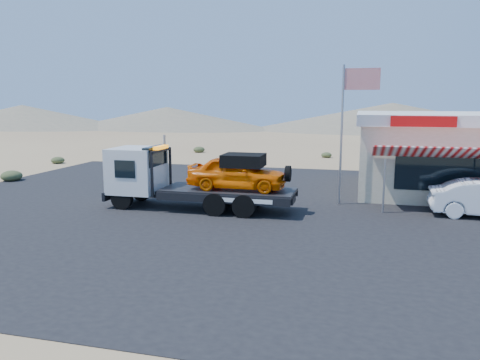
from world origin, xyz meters
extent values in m
plane|color=#937454|center=(0.00, 0.00, 0.00)|extent=(120.00, 120.00, 0.00)
cube|color=black|center=(2.00, 3.00, 0.01)|extent=(32.00, 24.00, 0.02)
cylinder|color=black|center=(-4.08, 1.22, 0.48)|extent=(0.91, 0.27, 0.91)
cylinder|color=black|center=(-4.08, 3.05, 0.48)|extent=(0.91, 0.27, 0.91)
cylinder|color=black|center=(0.03, 1.22, 0.48)|extent=(0.91, 0.50, 0.91)
cylinder|color=black|center=(0.03, 3.05, 0.48)|extent=(0.91, 0.50, 0.91)
cylinder|color=black|center=(1.21, 1.22, 0.48)|extent=(0.91, 0.50, 0.91)
cylinder|color=black|center=(1.21, 3.05, 0.48)|extent=(0.91, 0.50, 0.91)
cube|color=black|center=(-0.70, 2.14, 0.61)|extent=(7.49, 0.91, 0.27)
cube|color=silver|center=(-3.81, 2.14, 1.57)|extent=(2.01, 2.15, 1.92)
cube|color=black|center=(-2.94, 2.14, 2.21)|extent=(0.32, 1.83, 0.82)
cube|color=black|center=(-2.67, 2.14, 1.53)|extent=(0.09, 2.01, 1.83)
cube|color=orange|center=(-2.67, 2.14, 2.58)|extent=(0.23, 1.10, 0.14)
cube|color=black|center=(0.30, 2.14, 0.86)|extent=(5.48, 2.10, 0.14)
imported|color=#F06203|center=(0.66, 2.14, 1.62)|extent=(4.02, 1.62, 1.37)
cube|color=black|center=(0.94, 2.14, 2.14)|extent=(1.64, 1.37, 0.50)
cube|color=#C0B591|center=(10.50, 9.00, 1.72)|extent=(10.00, 8.00, 3.40)
cube|color=white|center=(10.50, 9.00, 3.67)|extent=(10.40, 8.40, 0.50)
cube|color=red|center=(8.00, 4.74, 3.67)|extent=(2.60, 0.12, 0.45)
cylinder|color=#99999E|center=(6.50, 3.30, 1.12)|extent=(0.08, 0.08, 2.20)
cylinder|color=#99999E|center=(4.70, 4.50, 3.02)|extent=(0.10, 0.10, 6.00)
cube|color=#B20C14|center=(5.45, 4.50, 5.42)|extent=(1.50, 0.02, 0.90)
ellipsoid|color=#323E21|center=(-13.73, 6.15, 0.32)|extent=(1.18, 1.18, 0.63)
ellipsoid|color=#323E21|center=(-15.84, 13.36, 0.26)|extent=(0.96, 0.96, 0.52)
ellipsoid|color=#323E21|center=(-13.75, 19.97, 0.32)|extent=(1.18, 1.18, 0.64)
ellipsoid|color=#323E21|center=(-8.31, 22.94, 0.27)|extent=(1.01, 1.01, 0.54)
ellipsoid|color=#323E21|center=(2.91, 21.84, 0.23)|extent=(0.84, 0.84, 0.45)
cone|color=#726B59|center=(-25.00, 55.00, 1.75)|extent=(36.00, 36.00, 3.50)
cone|color=#726B59|center=(10.00, 58.00, 2.10)|extent=(44.00, 44.00, 4.20)
cone|color=#726B59|center=(-50.00, 52.00, 1.90)|extent=(40.00, 40.00, 3.80)
camera|label=1|loc=(5.48, -16.11, 4.53)|focal=35.00mm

